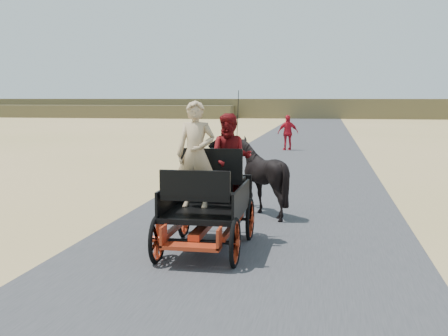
% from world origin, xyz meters
% --- Properties ---
extents(ground, '(140.00, 140.00, 0.00)m').
position_xyz_m(ground, '(0.00, 0.00, 0.00)').
color(ground, tan).
extents(road, '(6.00, 140.00, 0.01)m').
position_xyz_m(road, '(0.00, 0.00, 0.01)').
color(road, '#38383A').
rests_on(road, ground).
extents(ridge_far, '(140.00, 6.00, 2.40)m').
position_xyz_m(ridge_far, '(0.00, 62.00, 1.20)').
color(ridge_far, brown).
rests_on(ridge_far, ground).
extents(ridge_near, '(40.00, 4.00, 1.60)m').
position_xyz_m(ridge_near, '(-30.00, 58.00, 0.80)').
color(ridge_near, brown).
rests_on(ridge_near, ground).
extents(carriage, '(1.30, 2.40, 0.72)m').
position_xyz_m(carriage, '(-0.64, -1.00, 0.36)').
color(carriage, black).
rests_on(carriage, ground).
extents(horse_left, '(0.91, 2.01, 1.70)m').
position_xyz_m(horse_left, '(-1.19, 2.00, 0.85)').
color(horse_left, black).
rests_on(horse_left, ground).
extents(horse_right, '(1.37, 1.54, 1.70)m').
position_xyz_m(horse_right, '(-0.09, 2.00, 0.85)').
color(horse_right, black).
rests_on(horse_right, ground).
extents(driver_man, '(0.66, 0.43, 1.80)m').
position_xyz_m(driver_man, '(-0.84, -0.95, 1.62)').
color(driver_man, tan).
rests_on(driver_man, carriage).
extents(passenger_woman, '(0.77, 0.60, 1.58)m').
position_xyz_m(passenger_woman, '(-0.34, -0.40, 1.51)').
color(passenger_woman, '#660C0F').
rests_on(passenger_woman, carriage).
extents(pedestrian, '(1.09, 0.68, 1.73)m').
position_xyz_m(pedestrian, '(-0.53, 17.41, 0.86)').
color(pedestrian, red).
rests_on(pedestrian, ground).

